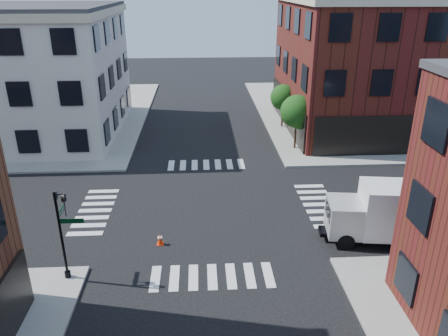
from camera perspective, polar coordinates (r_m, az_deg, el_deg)
The scene contains 9 objects.
ground at distance 27.39m, azimuth -2.03°, elevation -5.19°, with size 120.00×120.00×0.00m, color black.
sidewalk_ne at distance 51.59m, azimuth 21.52°, elevation 6.95°, with size 30.00×30.00×0.15m, color gray.
sidewalk_nw at distance 51.25m, azimuth -27.00°, elevation 5.94°, with size 30.00×30.00×0.15m, color gray.
building_ne at distance 45.80m, azimuth 24.53°, elevation 12.28°, with size 25.00×16.00×12.00m, color #481C12.
tree_near at distance 36.38m, azimuth 9.58°, elevation 7.09°, with size 2.69×2.69×4.49m.
tree_far at distance 42.12m, azimuth 7.82°, elevation 8.96°, with size 2.43×2.43×4.07m.
signal_pole at distance 21.12m, azimuth -20.36°, elevation -7.06°, with size 1.29×1.24×4.60m.
box_truck at distance 24.95m, azimuth 21.88°, elevation -5.52°, with size 7.45×3.09×3.29m.
traffic_cone at distance 23.86m, azimuth -8.36°, elevation -9.18°, with size 0.38×0.38×0.66m.
Camera 1 is at (-0.43, -24.14, 12.92)m, focal length 35.00 mm.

